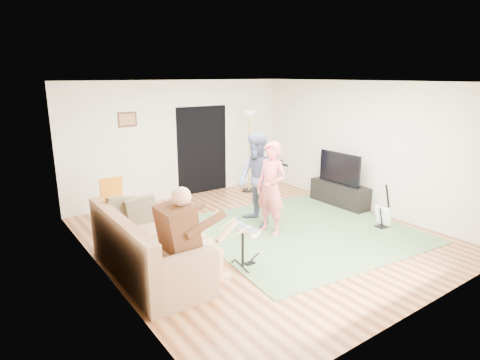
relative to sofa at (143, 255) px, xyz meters
The scene contains 19 objects.
floor 2.33m from the sofa, ahead, with size 6.00×6.00×0.00m, color brown.
walls 2.53m from the sofa, ahead, with size 5.50×6.00×2.70m, color beige, non-canonical shape.
ceiling 3.32m from the sofa, ahead, with size 6.00×6.00×0.00m, color white.
window_blinds 1.37m from the sofa, 139.99° to the left, with size 2.05×2.05×0.00m, color #9C5C30.
doorway 4.32m from the sofa, 47.92° to the left, with size 2.10×2.10×0.00m, color black.
picture_frame 3.69m from the sofa, 71.57° to the left, with size 0.42×0.03×0.32m, color #3F2314.
area_rug 3.11m from the sofa, ahead, with size 3.69×3.49×0.02m, color #4B6C42.
sofa is the anchor object (origin of this frame).
drummer 0.82m from the sofa, 55.89° to the right, with size 0.92×0.52×1.42m.
drum_kit 1.46m from the sofa, 26.51° to the right, with size 0.36×0.65×0.67m.
singer 2.57m from the sofa, ahead, with size 0.62×0.41×1.69m, color #D75D63.
microphone 2.88m from the sofa, ahead, with size 0.06×0.06×0.24m, color black, non-canonical shape.
guitarist 2.72m from the sofa, 14.10° to the left, with size 0.87×0.68×1.79m, color slate.
guitar_held 3.00m from the sofa, 13.12° to the left, with size 0.12×0.60×0.26m, color white, non-canonical shape.
guitar_spare 4.50m from the sofa, 11.21° to the right, with size 0.30×0.27×0.84m.
torchiere_lamp 4.75m from the sofa, 33.99° to the left, with size 0.35×0.35×1.97m.
dining_chair 1.89m from the sofa, 82.82° to the left, with size 0.45×0.47×0.99m.
tv_cabinet 4.83m from the sofa, ahead, with size 0.40×1.40×0.50m, color black.
television 4.81m from the sofa, ahead, with size 0.06×1.07×0.68m, color black.
Camera 1 is at (-4.23, -5.29, 2.82)m, focal length 30.00 mm.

